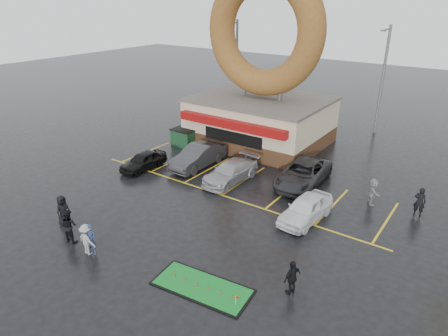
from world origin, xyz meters
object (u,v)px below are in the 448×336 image
Objects in this scene: streetlight_left at (236,64)px; putting_green at (202,287)px; car_grey at (303,174)px; person_blue at (91,239)px; dumpster at (184,138)px; car_silver at (231,172)px; streetlight_mid at (382,78)px; car_black at (143,161)px; donut_shop at (262,88)px; car_dgrey at (198,156)px; car_white at (306,209)px; person_cameraman at (292,277)px.

putting_green is at bearing -59.19° from streetlight_left.
putting_green is at bearing -90.23° from car_grey.
person_blue is 14.88m from dumpster.
person_blue is at bearing -90.68° from car_silver.
streetlight_mid is at bearing 90.39° from putting_green.
person_blue is 0.86× the size of dumpster.
streetlight_left is 14.04m from streetlight_mid.
car_grey is at bearing 24.00° from car_black.
car_silver is at bearing -24.98° from dumpster.
dumpster is (-4.50, -4.29, -3.81)m from donut_shop.
car_silver is at bearing -11.18° from car_dgrey.
putting_green is at bearing -66.90° from donut_shop.
car_white is (8.34, -9.30, -3.79)m from donut_shop.
car_black is (3.24, -16.42, -4.17)m from streetlight_left.
person_blue is at bearing -56.58° from car_black.
dumpster is (-12.84, 5.01, -0.03)m from car_white.
car_black reaches higher than putting_green.
person_cameraman is (17.32, -21.90, -4.02)m from streetlight_left.
car_silver is 10.34m from person_blue.
streetlight_left reaches higher than car_black.
streetlight_mid reaches higher than person_cameraman.
car_black is at bearing -93.57° from person_cameraman.
streetlight_left is 2.07× the size of putting_green.
car_dgrey is 3.05× the size of person_blue.
streetlight_left reaches higher than dumpster.
car_grey is (-0.68, -13.26, -4.04)m from streetlight_mid.
donut_shop is 3.10× the size of putting_green.
car_white reaches higher than car_silver.
car_grey reaches higher than car_silver.
car_dgrey reaches higher than car_white.
car_white is 5.99m from person_cameraman.
dumpster is at bearing -77.46° from streetlight_left.
donut_shop reaches higher than dumpster.
dumpster is (-0.74, 5.18, 0.04)m from car_black.
donut_shop is 8.71× the size of person_blue.
person_cameraman is at bearing -71.90° from car_grey.
car_silver is 4.63m from car_grey.
streetlight_left is at bearing 114.03° from car_dgrey.
car_dgrey reaches higher than person_blue.
streetlight_mid reaches higher than car_grey.
car_white is (15.34, -16.25, -4.10)m from streetlight_left.
car_dgrey is at bearing -97.67° from donut_shop.
streetlight_mid reaches higher than dumpster.
car_white is at bearing 81.18° from putting_green.
donut_shop reaches higher than car_black.
streetlight_left is at bearing -175.91° from streetlight_mid.
car_dgrey is 12.79m from putting_green.
streetlight_left is 5.81× the size of person_blue.
streetlight_mid reaches higher than person_blue.
dumpster is (-10.82, 1.03, -0.09)m from car_grey.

